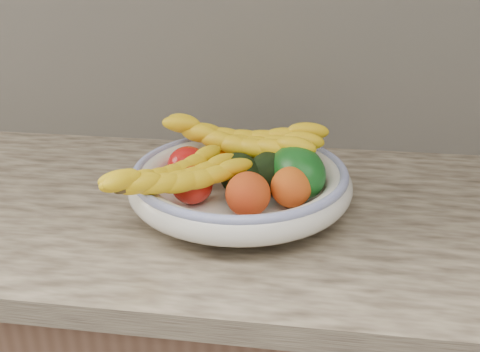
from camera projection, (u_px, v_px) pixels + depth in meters
name	position (u px, v px, depth m)	size (l,w,h in m)	color
fruit_bowl	(240.00, 182.00, 0.94)	(0.39, 0.39, 0.08)	white
clementine_back_left	(221.00, 160.00, 1.01)	(0.05, 0.05, 0.05)	#FF6F05
clementine_back_right	(271.00, 161.00, 1.01)	(0.06, 0.06, 0.05)	#F46705
clementine_back_mid	(242.00, 162.00, 1.00)	(0.05, 0.05, 0.04)	#FF6405
tomato_left	(188.00, 165.00, 0.97)	(0.07, 0.07, 0.07)	red
tomato_near_left	(192.00, 185.00, 0.89)	(0.07, 0.07, 0.06)	red
avocado_center	(240.00, 174.00, 0.93)	(0.07, 0.10, 0.07)	black
avocado_right	(274.00, 172.00, 0.94)	(0.08, 0.11, 0.08)	black
green_mango	(297.00, 171.00, 0.91)	(0.08, 0.13, 0.09)	#0E4B13
peach_front	(248.00, 194.00, 0.85)	(0.07, 0.07, 0.07)	orange
peach_right	(291.00, 187.00, 0.87)	(0.07, 0.07, 0.07)	orange
banana_bunch_back	(240.00, 144.00, 0.99)	(0.33, 0.12, 0.09)	yellow
banana_bunch_front	(175.00, 181.00, 0.86)	(0.27, 0.11, 0.08)	yellow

